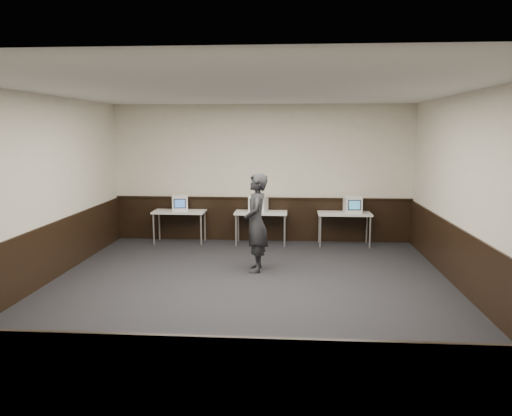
{
  "coord_description": "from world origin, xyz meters",
  "views": [
    {
      "loc": [
        0.7,
        -7.66,
        2.6
      ],
      "look_at": [
        0.03,
        1.6,
        1.15
      ],
      "focal_mm": 35.0,
      "sensor_mm": 36.0,
      "label": 1
    }
  ],
  "objects_px": {
    "desk_left": "(179,214)",
    "emac_left": "(180,203)",
    "desk_right": "(344,216)",
    "emac_right": "(353,205)",
    "emac_center": "(258,203)",
    "person": "(256,223)",
    "desk_center": "(261,215)"
  },
  "relations": [
    {
      "from": "desk_left",
      "to": "person",
      "type": "bearing_deg",
      "value": -48.84
    },
    {
      "from": "desk_center",
      "to": "emac_right",
      "type": "distance_m",
      "value": 2.09
    },
    {
      "from": "emac_left",
      "to": "desk_right",
      "type": "bearing_deg",
      "value": -11.06
    },
    {
      "from": "desk_center",
      "to": "person",
      "type": "xyz_separation_m",
      "value": [
        0.05,
        -2.23,
        0.23
      ]
    },
    {
      "from": "desk_center",
      "to": "desk_right",
      "type": "distance_m",
      "value": 1.9
    },
    {
      "from": "emac_left",
      "to": "emac_center",
      "type": "distance_m",
      "value": 1.82
    },
    {
      "from": "desk_center",
      "to": "emac_left",
      "type": "xyz_separation_m",
      "value": [
        -1.88,
        0.02,
        0.25
      ]
    },
    {
      "from": "desk_left",
      "to": "desk_center",
      "type": "height_order",
      "value": "same"
    },
    {
      "from": "desk_right",
      "to": "emac_center",
      "type": "xyz_separation_m",
      "value": [
        -1.96,
        0.04,
        0.26
      ]
    },
    {
      "from": "desk_center",
      "to": "person",
      "type": "bearing_deg",
      "value": -88.67
    },
    {
      "from": "desk_left",
      "to": "person",
      "type": "distance_m",
      "value": 2.97
    },
    {
      "from": "desk_left",
      "to": "emac_left",
      "type": "relative_size",
      "value": 2.75
    },
    {
      "from": "desk_center",
      "to": "desk_right",
      "type": "xyz_separation_m",
      "value": [
        1.9,
        0.0,
        0.0
      ]
    },
    {
      "from": "desk_left",
      "to": "desk_right",
      "type": "bearing_deg",
      "value": 0.0
    },
    {
      "from": "desk_right",
      "to": "emac_right",
      "type": "height_order",
      "value": "emac_right"
    },
    {
      "from": "emac_center",
      "to": "person",
      "type": "height_order",
      "value": "person"
    },
    {
      "from": "desk_center",
      "to": "emac_left",
      "type": "bearing_deg",
      "value": 179.51
    },
    {
      "from": "person",
      "to": "desk_center",
      "type": "bearing_deg",
      "value": 178.85
    },
    {
      "from": "desk_left",
      "to": "emac_left",
      "type": "bearing_deg",
      "value": 37.52
    },
    {
      "from": "emac_left",
      "to": "desk_center",
      "type": "bearing_deg",
      "value": -11.31
    },
    {
      "from": "emac_left",
      "to": "emac_center",
      "type": "xyz_separation_m",
      "value": [
        1.82,
        0.02,
        0.01
      ]
    },
    {
      "from": "desk_left",
      "to": "desk_right",
      "type": "xyz_separation_m",
      "value": [
        3.8,
        0.0,
        0.0
      ]
    },
    {
      "from": "desk_right",
      "to": "desk_left",
      "type": "bearing_deg",
      "value": 180.0
    },
    {
      "from": "desk_center",
      "to": "desk_left",
      "type": "bearing_deg",
      "value": 180.0
    },
    {
      "from": "emac_left",
      "to": "emac_right",
      "type": "relative_size",
      "value": 1.01
    },
    {
      "from": "emac_center",
      "to": "emac_right",
      "type": "distance_m",
      "value": 2.14
    },
    {
      "from": "desk_right",
      "to": "person",
      "type": "height_order",
      "value": "person"
    },
    {
      "from": "desk_right",
      "to": "person",
      "type": "distance_m",
      "value": 2.91
    },
    {
      "from": "desk_center",
      "to": "desk_right",
      "type": "relative_size",
      "value": 1.0
    },
    {
      "from": "desk_center",
      "to": "emac_right",
      "type": "xyz_separation_m",
      "value": [
        2.08,
        0.0,
        0.26
      ]
    },
    {
      "from": "emac_right",
      "to": "desk_right",
      "type": "bearing_deg",
      "value": 176.53
    },
    {
      "from": "emac_left",
      "to": "emac_center",
      "type": "height_order",
      "value": "emac_center"
    }
  ]
}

